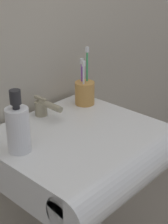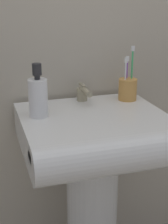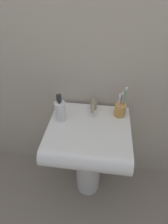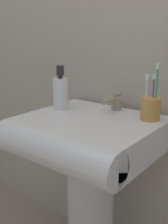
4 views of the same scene
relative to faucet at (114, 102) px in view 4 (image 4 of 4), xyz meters
name	(u,v)px [view 4 (image 4 of 4)]	position (x,y,z in m)	size (l,w,h in m)	color
wall_back	(129,3)	(-0.01, 0.11, 0.41)	(5.00, 0.05, 2.40)	#B7AD99
sink_pedestal	(90,214)	(-0.01, -0.15, -0.48)	(0.20, 0.20, 0.63)	white
sink_basin	(83,136)	(-0.01, -0.20, -0.10)	(0.52, 0.49, 0.12)	white
faucet	(114,102)	(0.00, 0.00, 0.00)	(0.04, 0.13, 0.07)	tan
toothbrush_cup	(151,108)	(0.18, -0.03, 0.01)	(0.07, 0.07, 0.22)	#D19347
soap_bottle	(61,92)	(-0.20, -0.12, 0.04)	(0.07, 0.07, 0.19)	white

